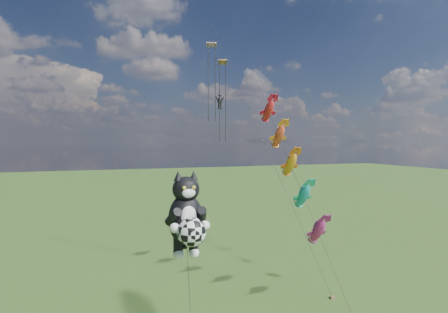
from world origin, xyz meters
name	(u,v)px	position (x,y,z in m)	size (l,w,h in m)	color
cat_kite_rig	(187,217)	(2.63, -2.45, 8.39)	(2.37, 4.10, 11.07)	brown
fish_windsock_rig	(290,164)	(14.94, 6.75, 10.66)	(0.91, 15.97, 18.98)	brown
parafoil_rig	(221,95)	(11.29, 15.48, 17.94)	(5.66, 16.85, 26.32)	brown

